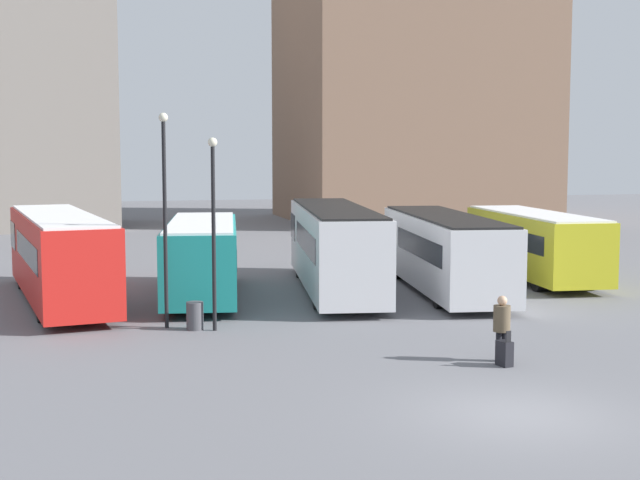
# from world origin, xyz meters

# --- Properties ---
(ground_plane) EXTENTS (160.00, 160.00, 0.00)m
(ground_plane) POSITION_xyz_m (0.00, 0.00, 0.00)
(ground_plane) COLOR slate
(building_block_right) EXTENTS (18.10, 16.81, 21.14)m
(building_block_right) POSITION_xyz_m (15.52, 49.25, 10.57)
(building_block_right) COLOR #7F604C
(building_block_right) RESTS_ON ground_plane
(bus_0) EXTENTS (4.22, 12.21, 3.16)m
(bus_0) POSITION_xyz_m (-9.57, 16.66, 1.73)
(bus_0) COLOR red
(bus_0) RESTS_ON ground_plane
(bus_1) EXTENTS (3.92, 9.80, 2.83)m
(bus_1) POSITION_xyz_m (-4.50, 16.28, 1.54)
(bus_1) COLOR #19847F
(bus_1) RESTS_ON ground_plane
(bus_2) EXTENTS (4.27, 12.54, 3.27)m
(bus_2) POSITION_xyz_m (0.63, 16.55, 1.78)
(bus_2) COLOR silver
(bus_2) RESTS_ON ground_plane
(bus_3) EXTENTS (4.11, 11.70, 2.96)m
(bus_3) POSITION_xyz_m (4.67, 15.39, 1.62)
(bus_3) COLOR silver
(bus_3) RESTS_ON ground_plane
(bus_4) EXTENTS (3.43, 9.93, 2.83)m
(bus_4) POSITION_xyz_m (9.56, 17.47, 1.54)
(bus_4) COLOR gold
(bus_4) RESTS_ON ground_plane
(traveler) EXTENTS (0.52, 0.52, 1.71)m
(traveler) POSITION_xyz_m (1.76, 4.36, 1.02)
(traveler) COLOR black
(traveler) RESTS_ON ground_plane
(suitcase) EXTENTS (0.35, 0.47, 0.93)m
(suitcase) POSITION_xyz_m (1.61, 3.87, 0.33)
(suitcase) COLOR black
(suitcase) RESTS_ON ground_plane
(lamp_post_0) EXTENTS (0.28, 0.28, 6.55)m
(lamp_post_0) POSITION_xyz_m (-6.25, 10.91, 3.79)
(lamp_post_0) COLOR black
(lamp_post_0) RESTS_ON ground_plane
(lamp_post_1) EXTENTS (0.28, 0.28, 5.80)m
(lamp_post_1) POSITION_xyz_m (-4.88, 10.12, 3.41)
(lamp_post_1) COLOR black
(lamp_post_1) RESTS_ON ground_plane
(trash_bin) EXTENTS (0.52, 0.52, 0.85)m
(trash_bin) POSITION_xyz_m (-5.45, 10.41, 0.42)
(trash_bin) COLOR #47474C
(trash_bin) RESTS_ON ground_plane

